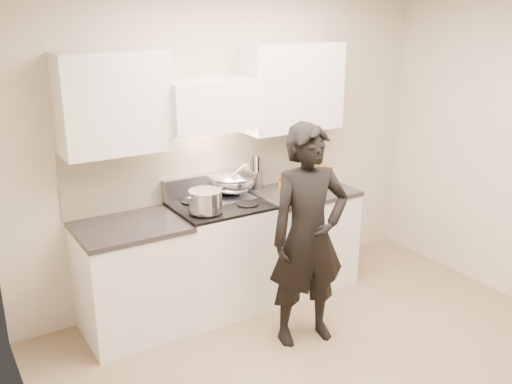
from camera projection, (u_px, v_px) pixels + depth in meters
ground_plane at (355, 380)px, 4.01m from camera, size 4.00×4.00×0.00m
room_shell at (324, 149)px, 3.79m from camera, size 4.04×3.54×2.70m
stove at (221, 255)px, 4.87m from camera, size 0.76×0.65×0.96m
counter_right at (300, 237)px, 5.29m from camera, size 0.92×0.67×0.92m
counter_left at (133, 279)px, 4.48m from camera, size 0.82×0.67×0.92m
wok at (232, 181)px, 4.90m from camera, size 0.42×0.51×0.33m
stock_pot at (206, 201)px, 4.47m from camera, size 0.36×0.33×0.17m
utensil_crock at (256, 179)px, 5.15m from camera, size 0.11×0.11×0.30m
spice_jar at (281, 183)px, 5.18m from camera, size 0.04×0.04×0.10m
oil_glass at (322, 172)px, 5.40m from camera, size 0.09×0.09×0.16m
person at (308, 236)px, 4.27m from camera, size 0.69×0.52×1.72m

